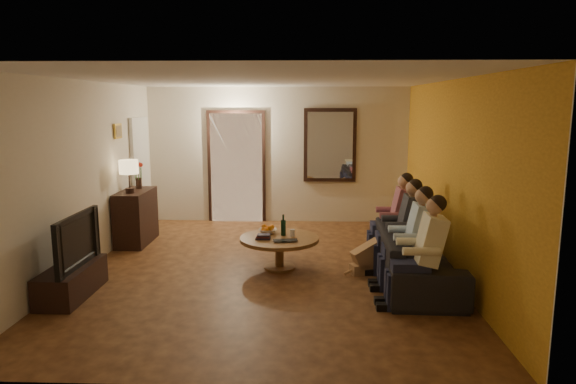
{
  "coord_description": "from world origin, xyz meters",
  "views": [
    {
      "loc": [
        0.57,
        -6.85,
        2.29
      ],
      "look_at": [
        0.3,
        0.3,
        1.05
      ],
      "focal_mm": 32.0,
      "sensor_mm": 36.0,
      "label": 1
    }
  ],
  "objects_px": {
    "tv_stand": "(72,281)",
    "tv": "(69,241)",
    "dresser": "(136,217)",
    "laptop": "(286,242)",
    "dog": "(369,253)",
    "coffee_table": "(279,253)",
    "sofa": "(416,256)",
    "person_b": "(413,242)",
    "bowl": "(268,231)",
    "wine_bottle": "(283,225)",
    "person_a": "(424,257)",
    "table_lamp": "(129,176)",
    "person_c": "(404,231)",
    "person_d": "(397,220)"
  },
  "relations": [
    {
      "from": "table_lamp",
      "to": "person_a",
      "type": "xyz_separation_m",
      "value": [
        4.13,
        -2.37,
        -0.55
      ]
    },
    {
      "from": "sofa",
      "to": "wine_bottle",
      "type": "distance_m",
      "value": 1.85
    },
    {
      "from": "dresser",
      "to": "tv",
      "type": "distance_m",
      "value": 2.39
    },
    {
      "from": "tv_stand",
      "to": "wine_bottle",
      "type": "height_order",
      "value": "wine_bottle"
    },
    {
      "from": "person_c",
      "to": "person_d",
      "type": "height_order",
      "value": "same"
    },
    {
      "from": "person_b",
      "to": "bowl",
      "type": "distance_m",
      "value": 2.12
    },
    {
      "from": "table_lamp",
      "to": "sofa",
      "type": "bearing_deg",
      "value": -19.15
    },
    {
      "from": "dresser",
      "to": "laptop",
      "type": "bearing_deg",
      "value": -30.85
    },
    {
      "from": "sofa",
      "to": "person_b",
      "type": "height_order",
      "value": "person_b"
    },
    {
      "from": "wine_bottle",
      "to": "dresser",
      "type": "bearing_deg",
      "value": 155.45
    },
    {
      "from": "table_lamp",
      "to": "dog",
      "type": "xyz_separation_m",
      "value": [
        3.66,
        -1.18,
        -0.87
      ]
    },
    {
      "from": "person_c",
      "to": "bowl",
      "type": "relative_size",
      "value": 4.63
    },
    {
      "from": "sofa",
      "to": "person_d",
      "type": "relative_size",
      "value": 1.89
    },
    {
      "from": "sofa",
      "to": "dog",
      "type": "bearing_deg",
      "value": 65.53
    },
    {
      "from": "tv",
      "to": "wine_bottle",
      "type": "distance_m",
      "value": 2.78
    },
    {
      "from": "table_lamp",
      "to": "wine_bottle",
      "type": "bearing_deg",
      "value": -20.22
    },
    {
      "from": "tv_stand",
      "to": "person_d",
      "type": "relative_size",
      "value": 0.92
    },
    {
      "from": "tv",
      "to": "wine_bottle",
      "type": "bearing_deg",
      "value": -63.44
    },
    {
      "from": "dresser",
      "to": "dog",
      "type": "relative_size",
      "value": 1.77
    },
    {
      "from": "person_b",
      "to": "wine_bottle",
      "type": "relative_size",
      "value": 3.87
    },
    {
      "from": "sofa",
      "to": "laptop",
      "type": "xyz_separation_m",
      "value": [
        -1.7,
        0.17,
        0.13
      ]
    },
    {
      "from": "dog",
      "to": "wine_bottle",
      "type": "height_order",
      "value": "wine_bottle"
    },
    {
      "from": "dresser",
      "to": "person_b",
      "type": "distance_m",
      "value": 4.59
    },
    {
      "from": "bowl",
      "to": "laptop",
      "type": "relative_size",
      "value": 0.79
    },
    {
      "from": "person_a",
      "to": "dog",
      "type": "xyz_separation_m",
      "value": [
        -0.47,
        1.19,
        -0.32
      ]
    },
    {
      "from": "tv_stand",
      "to": "person_a",
      "type": "distance_m",
      "value": 4.16
    },
    {
      "from": "person_b",
      "to": "dog",
      "type": "xyz_separation_m",
      "value": [
        -0.47,
        0.59,
        -0.32
      ]
    },
    {
      "from": "tv_stand",
      "to": "tv",
      "type": "xyz_separation_m",
      "value": [
        0.0,
        0.0,
        0.5
      ]
    },
    {
      "from": "person_b",
      "to": "bowl",
      "type": "relative_size",
      "value": 4.63
    },
    {
      "from": "laptop",
      "to": "wine_bottle",
      "type": "bearing_deg",
      "value": 88.84
    },
    {
      "from": "person_d",
      "to": "wine_bottle",
      "type": "height_order",
      "value": "person_d"
    },
    {
      "from": "sofa",
      "to": "person_a",
      "type": "height_order",
      "value": "person_a"
    },
    {
      "from": "coffee_table",
      "to": "laptop",
      "type": "relative_size",
      "value": 3.36
    },
    {
      "from": "coffee_table",
      "to": "laptop",
      "type": "height_order",
      "value": "laptop"
    },
    {
      "from": "tv",
      "to": "wine_bottle",
      "type": "xyz_separation_m",
      "value": [
        2.49,
        1.24,
        -0.08
      ]
    },
    {
      "from": "person_c",
      "to": "wine_bottle",
      "type": "distance_m",
      "value": 1.66
    },
    {
      "from": "dog",
      "to": "person_a",
      "type": "bearing_deg",
      "value": -88.69
    },
    {
      "from": "sofa",
      "to": "coffee_table",
      "type": "relative_size",
      "value": 2.05
    },
    {
      "from": "person_d",
      "to": "wine_bottle",
      "type": "xyz_separation_m",
      "value": [
        -1.65,
        -0.35,
        0.01
      ]
    },
    {
      "from": "dog",
      "to": "bowl",
      "type": "xyz_separation_m",
      "value": [
        -1.4,
        0.39,
        0.2
      ]
    },
    {
      "from": "table_lamp",
      "to": "person_a",
      "type": "bearing_deg",
      "value": -29.83
    },
    {
      "from": "dog",
      "to": "coffee_table",
      "type": "xyz_separation_m",
      "value": [
        -1.22,
        0.17,
        -0.06
      ]
    },
    {
      "from": "dresser",
      "to": "tv",
      "type": "relative_size",
      "value": 0.89
    },
    {
      "from": "dog",
      "to": "coffee_table",
      "type": "relative_size",
      "value": 0.51
    },
    {
      "from": "dog",
      "to": "bowl",
      "type": "distance_m",
      "value": 1.47
    },
    {
      "from": "dog",
      "to": "person_b",
      "type": "bearing_deg",
      "value": -71.55
    },
    {
      "from": "wine_bottle",
      "to": "tv_stand",
      "type": "bearing_deg",
      "value": -153.44
    },
    {
      "from": "person_b",
      "to": "sofa",
      "type": "bearing_deg",
      "value": 71.57
    },
    {
      "from": "person_d",
      "to": "coffee_table",
      "type": "bearing_deg",
      "value": -165.25
    },
    {
      "from": "person_c",
      "to": "wine_bottle",
      "type": "height_order",
      "value": "person_c"
    }
  ]
}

